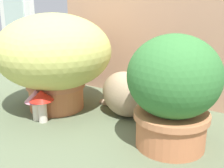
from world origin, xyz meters
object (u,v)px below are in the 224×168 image
object	(u,v)px
mushroom_ornament_pink	(36,98)
leafy_planter	(173,89)
grass_planter	(54,55)
cat	(128,93)
mushroom_ornament_red	(42,99)

from	to	relation	value
mushroom_ornament_pink	leafy_planter	bearing A→B (deg)	10.85
grass_planter	mushroom_ornament_pink	world-z (taller)	grass_planter
cat	mushroom_ornament_pink	bearing A→B (deg)	-141.52
leafy_planter	mushroom_ornament_red	size ratio (longest dim) A/B	2.80
mushroom_ornament_red	mushroom_ornament_pink	bearing A→B (deg)	176.77
grass_planter	cat	xyz separation A→B (m)	(0.37, 0.11, -0.16)
grass_planter	mushroom_ornament_red	bearing A→B (deg)	-66.06
leafy_planter	mushroom_ornament_pink	world-z (taller)	leafy_planter
grass_planter	leafy_planter	xyz separation A→B (m)	(0.65, -0.05, -0.05)
mushroom_ornament_red	mushroom_ornament_pink	distance (m)	0.04
leafy_planter	mushroom_ornament_pink	bearing A→B (deg)	-169.15
mushroom_ornament_pink	cat	bearing A→B (deg)	38.48
leafy_planter	mushroom_ornament_red	distance (m)	0.60
cat	mushroom_ornament_pink	distance (m)	0.43
mushroom_ornament_pink	grass_planter	bearing A→B (deg)	101.23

